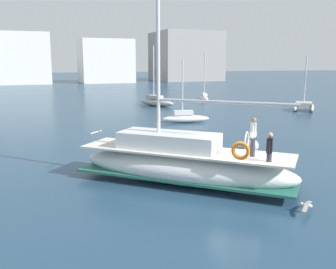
{
  "coord_description": "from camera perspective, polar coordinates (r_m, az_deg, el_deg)",
  "views": [
    {
      "loc": [
        -7.83,
        -12.84,
        5.14
      ],
      "look_at": [
        -1.74,
        3.54,
        1.8
      ],
      "focal_mm": 40.16,
      "sensor_mm": 36.0,
      "label": 1
    }
  ],
  "objects": [
    {
      "name": "ground_plane",
      "position": [
        15.89,
        10.48,
        -8.24
      ],
      "size": [
        400.0,
        400.0,
        0.0
      ],
      "primitive_type": "plane",
      "color": "navy"
    },
    {
      "name": "main_sailboat",
      "position": [
        16.2,
        2.22,
        -4.31
      ],
      "size": [
        8.66,
        8.3,
        13.7
      ],
      "color": "silver",
      "rests_on": "ground"
    },
    {
      "name": "moored_sloop_near",
      "position": [
        32.84,
        2.66,
        2.61
      ],
      "size": [
        4.24,
        1.93,
        5.47
      ],
      "color": "white",
      "rests_on": "ground"
    },
    {
      "name": "moored_sloop_far",
      "position": [
        45.48,
        -1.83,
        5.05
      ],
      "size": [
        3.65,
        5.49,
        7.12
      ],
      "color": "#B7B2A8",
      "rests_on": "ground"
    },
    {
      "name": "moored_catamaran",
      "position": [
        43.53,
        19.89,
        4.09
      ],
      "size": [
        4.58,
        4.81,
        5.89
      ],
      "color": "#B7B2A8",
      "rests_on": "ground"
    },
    {
      "name": "moored_cutter_left",
      "position": [
        52.37,
        5.44,
        5.67
      ],
      "size": [
        1.73,
        4.01,
        6.89
      ],
      "color": "white",
      "rests_on": "ground"
    },
    {
      "name": "seagull",
      "position": [
        14.11,
        20.31,
        -10.02
      ],
      "size": [
        0.99,
        0.84,
        0.17
      ],
      "color": "silver",
      "rests_on": "ground"
    },
    {
      "name": "mooring_buoy",
      "position": [
        23.26,
        12.69,
        -1.66
      ],
      "size": [
        0.74,
        0.74,
        0.97
      ],
      "color": "silver",
      "rests_on": "ground"
    },
    {
      "name": "waterfront_buildings",
      "position": [
        103.39,
        -17.47,
        12.22
      ],
      "size": [
        84.1,
        18.89,
        23.14
      ],
      "color": "silver",
      "rests_on": "ground"
    }
  ]
}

